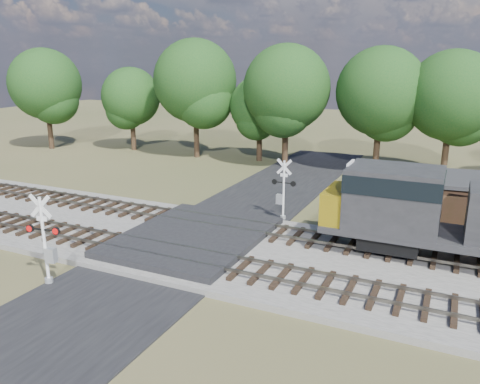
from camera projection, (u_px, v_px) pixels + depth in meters
The scene contains 10 objects.
ground at pixel (189, 247), 24.99m from camera, with size 160.00×160.00×0.00m, color #404826.
ballast_bed at pixel (383, 275), 21.30m from camera, with size 140.00×10.00×0.30m, color gray.
road at pixel (189, 246), 24.98m from camera, with size 7.00×60.00×0.08m, color black.
crossing_panel at pixel (193, 238), 25.34m from camera, with size 7.00×9.00×0.62m, color #262628.
track_near at pixel (224, 264), 21.86m from camera, with size 140.00×2.60×0.33m.
track_far at pixel (264, 231), 26.22m from camera, with size 140.00×2.60×0.33m.
crossing_signal_near at pixel (47, 248), 20.32m from camera, with size 1.66×0.42×4.15m.
crossing_signal_far at pixel (282, 195), 28.93m from camera, with size 1.57×0.34×3.90m.
equipment_shed at pixel (472, 206), 26.66m from camera, with size 5.26×5.26×3.26m.
treeline at pixel (368, 96), 39.57m from camera, with size 82.25×11.94×11.97m.
Camera 1 is at (12.35, -19.96, 9.46)m, focal length 35.00 mm.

